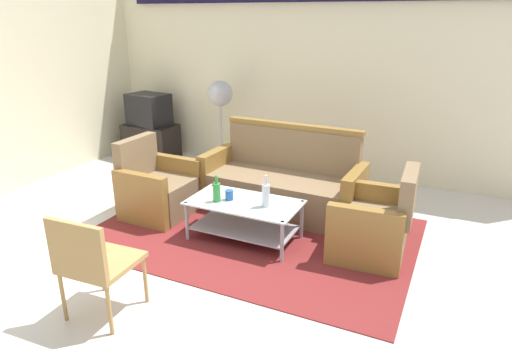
{
  "coord_description": "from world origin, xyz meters",
  "views": [
    {
      "loc": [
        1.94,
        -3.0,
        2.14
      ],
      "look_at": [
        0.19,
        0.7,
        0.65
      ],
      "focal_mm": 31.83,
      "sensor_mm": 36.0,
      "label": 1
    }
  ],
  "objects": [
    {
      "name": "rug",
      "position": [
        0.11,
        0.8,
        0.01
      ],
      "size": [
        3.2,
        2.18,
        0.01
      ],
      "primitive_type": "cube",
      "color": "maroon",
      "rests_on": "ground"
    },
    {
      "name": "armchair_right",
      "position": [
        1.3,
        0.91,
        0.29
      ],
      "size": [
        0.74,
        0.79,
        0.85
      ],
      "rotation": [
        0.0,
        0.0,
        1.62
      ],
      "color": "#7F6647",
      "rests_on": "rug"
    },
    {
      "name": "wicker_chair",
      "position": [
        -0.33,
        -0.93,
        0.49
      ],
      "size": [
        0.5,
        0.5,
        0.84
      ],
      "rotation": [
        0.0,
        0.0,
        0.05
      ],
      "color": "#AD844C",
      "rests_on": "ground"
    },
    {
      "name": "ground_plane",
      "position": [
        0.0,
        0.0,
        0.0
      ],
      "size": [
        14.0,
        14.0,
        0.0
      ],
      "primitive_type": "plane",
      "color": "beige"
    },
    {
      "name": "bottle_clear",
      "position": [
        0.32,
        0.64,
        0.53
      ],
      "size": [
        0.08,
        0.08,
        0.32
      ],
      "color": "silver",
      "rests_on": "coffee_table"
    },
    {
      "name": "pedestal_fan",
      "position": [
        -1.27,
        2.6,
        1.01
      ],
      "size": [
        0.36,
        0.36,
        1.27
      ],
      "color": "#2D2D33",
      "rests_on": "ground"
    },
    {
      "name": "wall_back",
      "position": [
        0.0,
        3.05,
        1.48
      ],
      "size": [
        6.52,
        0.19,
        2.8
      ],
      "color": "beige",
      "rests_on": "ground"
    },
    {
      "name": "armchair_left",
      "position": [
        -1.08,
        0.81,
        0.29
      ],
      "size": [
        0.72,
        0.77,
        0.85
      ],
      "rotation": [
        0.0,
        0.0,
        -1.59
      ],
      "color": "#7F6647",
      "rests_on": "rug"
    },
    {
      "name": "television",
      "position": [
        -2.51,
        2.55,
        0.76
      ],
      "size": [
        0.66,
        0.53,
        0.48
      ],
      "rotation": [
        0.0,
        0.0,
        2.99
      ],
      "color": "black",
      "rests_on": "tv_stand"
    },
    {
      "name": "tv_stand",
      "position": [
        -2.51,
        2.55,
        0.26
      ],
      "size": [
        0.8,
        0.5,
        0.52
      ],
      "primitive_type": "cube",
      "color": "black",
      "rests_on": "ground"
    },
    {
      "name": "bottle_green",
      "position": [
        -0.16,
        0.55,
        0.51
      ],
      "size": [
        0.07,
        0.07,
        0.27
      ],
      "color": "#2D8C38",
      "rests_on": "coffee_table"
    },
    {
      "name": "coffee_table",
      "position": [
        0.08,
        0.66,
        0.27
      ],
      "size": [
        1.1,
        0.6,
        0.4
      ],
      "color": "silver",
      "rests_on": "rug"
    },
    {
      "name": "couch",
      "position": [
        0.16,
        1.5,
        0.32
      ],
      "size": [
        1.82,
        0.79,
        0.96
      ],
      "rotation": [
        0.0,
        0.0,
        3.11
      ],
      "color": "#7F6647",
      "rests_on": "rug"
    },
    {
      "name": "cup",
      "position": [
        -0.07,
        0.64,
        0.46
      ],
      "size": [
        0.08,
        0.08,
        0.1
      ],
      "primitive_type": "cylinder",
      "color": "#2659A5",
      "rests_on": "coffee_table"
    }
  ]
}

